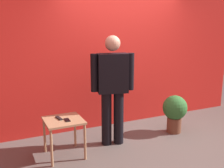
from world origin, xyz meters
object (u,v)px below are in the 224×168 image
(standing_person, at_px, (113,85))
(potted_plant, at_px, (175,111))
(tv_remote, at_px, (59,118))
(side_table, at_px, (64,125))
(cell_phone, at_px, (67,120))

(standing_person, xyz_separation_m, potted_plant, (1.22, -0.04, -0.58))
(standing_person, bearing_deg, potted_plant, -1.75)
(standing_person, xyz_separation_m, tv_remote, (-0.88, -0.03, -0.41))
(side_table, relative_size, tv_remote, 3.37)
(tv_remote, relative_size, potted_plant, 0.25)
(tv_remote, distance_m, potted_plant, 2.11)
(standing_person, bearing_deg, cell_phone, -169.69)
(standing_person, height_order, cell_phone, standing_person)
(side_table, xyz_separation_m, tv_remote, (-0.05, 0.05, 0.09))
(side_table, distance_m, tv_remote, 0.12)
(standing_person, xyz_separation_m, cell_phone, (-0.79, -0.14, -0.41))
(side_table, bearing_deg, standing_person, 5.84)
(standing_person, distance_m, cell_phone, 0.91)
(cell_phone, distance_m, potted_plant, 2.03)
(cell_phone, bearing_deg, potted_plant, 4.20)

